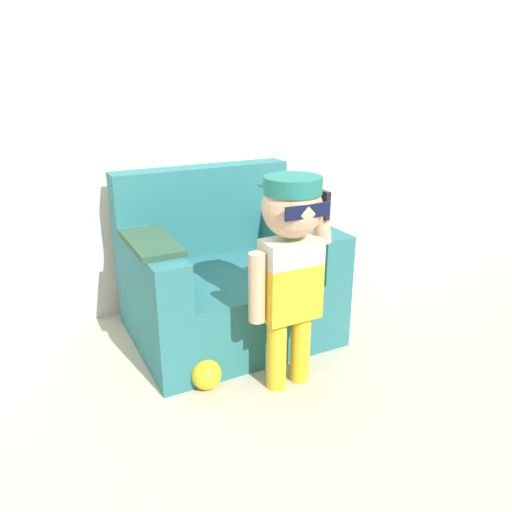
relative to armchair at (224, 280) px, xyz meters
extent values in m
plane|color=#BCB29E|center=(-0.21, -0.14, -0.32)|extent=(10.00, 10.00, 0.00)
cube|color=silver|center=(-0.21, 0.53, 0.98)|extent=(10.00, 0.05, 2.60)
cube|color=#286B70|center=(0.00, -0.05, -0.12)|extent=(1.09, 0.90, 0.40)
cube|color=#286B70|center=(0.00, 0.32, 0.35)|extent=(1.09, 0.16, 0.54)
cube|color=#286B70|center=(-0.45, -0.13, 0.20)|extent=(0.18, 0.74, 0.25)
cube|color=#286B70|center=(0.46, -0.13, 0.20)|extent=(0.18, 0.74, 0.25)
cube|color=#284C38|center=(-0.45, -0.13, 0.34)|extent=(0.22, 0.49, 0.03)
cylinder|color=gold|center=(-0.02, -0.66, -0.14)|extent=(0.10, 0.10, 0.37)
cylinder|color=gold|center=(0.12, -0.66, -0.14)|extent=(0.10, 0.10, 0.37)
cube|color=gold|center=(0.05, -0.66, 0.18)|extent=(0.27, 0.16, 0.27)
cube|color=#B7C6B2|center=(0.05, -0.66, 0.38)|extent=(0.27, 0.16, 0.12)
sphere|color=tan|center=(0.05, -0.66, 0.58)|extent=(0.27, 0.27, 0.27)
cylinder|color=#1E7066|center=(0.05, -0.66, 0.69)|extent=(0.26, 0.26, 0.08)
cube|color=#1E7066|center=(0.05, -0.53, 0.66)|extent=(0.16, 0.12, 0.01)
cube|color=#0F1433|center=(0.05, -0.78, 0.60)|extent=(0.22, 0.01, 0.06)
cylinder|color=tan|center=(-0.12, -0.66, 0.23)|extent=(0.08, 0.08, 0.33)
cylinder|color=tan|center=(0.21, -0.66, 0.49)|extent=(0.11, 0.08, 0.20)
cube|color=black|center=(0.21, -0.68, 0.58)|extent=(0.02, 0.07, 0.13)
cylinder|color=white|center=(0.76, 0.04, -0.31)|extent=(0.20, 0.20, 0.02)
cylinder|color=white|center=(0.76, 0.04, -0.12)|extent=(0.06, 0.06, 0.41)
cylinder|color=white|center=(0.76, 0.04, 0.10)|extent=(0.31, 0.31, 0.02)
sphere|color=yellow|center=(-0.33, -0.51, -0.25)|extent=(0.15, 0.15, 0.15)
camera|label=1|loc=(-1.06, -2.49, 1.14)|focal=35.00mm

